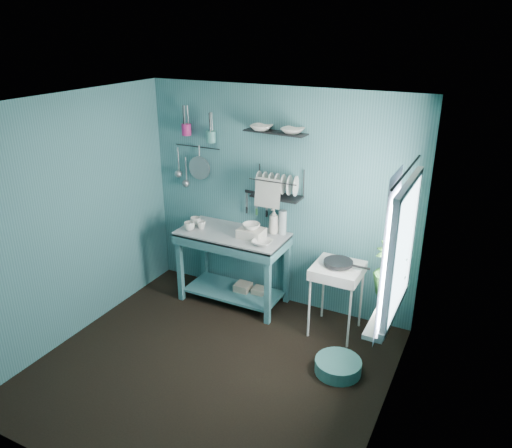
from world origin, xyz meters
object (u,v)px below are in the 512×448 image
at_px(hotplate_stand, 336,299).
at_px(colander, 199,168).
at_px(dish_rack, 277,183).
at_px(utensil_cup_magenta, 186,130).
at_px(storage_tin_small, 259,295).
at_px(work_counter, 233,267).
at_px(floor_basin, 338,366).
at_px(wash_tub, 251,233).
at_px(storage_tin_large, 243,292).
at_px(frying_pan, 338,262).
at_px(potted_plant, 390,269).
at_px(mug_right, 195,221).
at_px(soap_bottle, 274,221).
at_px(utensil_cup_teal, 211,137).
at_px(mug_left, 189,226).
at_px(water_bottle, 283,222).
at_px(mug_mid, 201,225).

xyz_separation_m(hotplate_stand, colander, (-1.86, 0.32, 1.11)).
height_order(dish_rack, utensil_cup_magenta, utensil_cup_magenta).
bearing_deg(storage_tin_small, colander, 169.15).
bearing_deg(work_counter, colander, 158.80).
distance_m(colander, floor_basin, 2.73).
xyz_separation_m(wash_tub, storage_tin_large, (-0.15, 0.07, -0.82)).
height_order(wash_tub, floor_basin, wash_tub).
xyz_separation_m(frying_pan, potted_plant, (0.60, -0.44, 0.26)).
distance_m(wash_tub, floor_basin, 1.70).
xyz_separation_m(work_counter, wash_tub, (0.25, -0.02, 0.49)).
bearing_deg(potted_plant, mug_right, 167.81).
relative_size(wash_tub, storage_tin_large, 1.27).
distance_m(soap_bottle, utensil_cup_magenta, 1.46).
distance_m(frying_pan, storage_tin_large, 1.38).
bearing_deg(storage_tin_small, utensil_cup_magenta, 172.25).
distance_m(mug_right, storage_tin_large, 1.02).
distance_m(utensil_cup_magenta, utensil_cup_teal, 0.33).
xyz_separation_m(mug_left, water_bottle, (1.00, 0.38, 0.09)).
height_order(potted_plant, storage_tin_large, potted_plant).
xyz_separation_m(mug_right, soap_bottle, (0.92, 0.20, 0.10)).
distance_m(mug_right, frying_pan, 1.78).
relative_size(wash_tub, utensil_cup_teal, 2.15).
height_order(soap_bottle, dish_rack, dish_rack).
relative_size(mug_mid, frying_pan, 0.33).
bearing_deg(utensil_cup_magenta, frying_pan, -8.39).
bearing_deg(storage_tin_large, wash_tub, -25.02).
distance_m(utensil_cup_magenta, floor_basin, 3.08).
xyz_separation_m(mug_right, storage_tin_large, (0.60, 0.05, -0.82)).
relative_size(wash_tub, frying_pan, 0.93).
height_order(mug_right, hotplate_stand, mug_right).
bearing_deg(hotplate_stand, potted_plant, -30.54).
xyz_separation_m(mug_mid, mug_right, (-0.12, 0.06, 0.00)).
bearing_deg(storage_tin_small, dish_rack, 27.70).
xyz_separation_m(work_counter, mug_mid, (-0.38, -0.06, 0.49)).
distance_m(work_counter, hotplate_stand, 1.28).
bearing_deg(mug_right, floor_basin, -19.42).
distance_m(hotplate_stand, dish_rack, 1.38).
bearing_deg(water_bottle, floor_basin, -42.72).
distance_m(mug_left, water_bottle, 1.07).
height_order(frying_pan, utensil_cup_teal, utensil_cup_teal).
relative_size(work_counter, hotplate_stand, 1.58).
bearing_deg(mug_mid, hotplate_stand, -0.55).
relative_size(work_counter, colander, 4.44).
xyz_separation_m(mug_left, potted_plant, (2.36, -0.35, 0.15)).
xyz_separation_m(water_bottle, floor_basin, (1.02, -0.94, -0.96)).
distance_m(soap_bottle, storage_tin_small, 0.95).
distance_m(frying_pan, dish_rack, 1.08).
relative_size(utensil_cup_magenta, potted_plant, 0.26).
bearing_deg(mug_right, storage_tin_small, 5.71).
bearing_deg(utensil_cup_teal, utensil_cup_magenta, 180.00).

